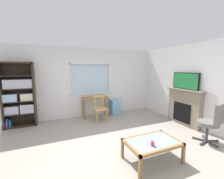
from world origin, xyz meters
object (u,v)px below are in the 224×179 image
Objects in this scene: fireplace at (184,107)px; tv at (185,81)px; bookshelf at (19,96)px; wooden_chair at (100,108)px; coffee_table at (152,144)px; sippy_cup at (153,143)px; desk_under_window at (95,101)px; plastic_drawer_unit at (115,107)px; office_chair at (212,121)px.

tv reaches higher than fireplace.
fireplace is (4.81, -1.93, -0.38)m from bookshelf.
coffee_table is (0.23, -2.45, -0.11)m from wooden_chair.
fireplace is 0.83m from tv.
desk_under_window is at bearing 92.35° from sippy_cup.
desk_under_window is 3.10m from tv.
desk_under_window reaches higher than coffee_table.
desk_under_window is at bearing -176.45° from plastic_drawer_unit.
coffee_table is (2.65, -3.07, -0.61)m from bookshelf.
tv is 0.92× the size of office_chair.
tv is (-0.02, -0.00, 0.83)m from fireplace.
plastic_drawer_unit is at bearing 110.90° from office_chair.
tv is 0.91× the size of coffee_table.
office_chair reaches higher than sippy_cup.
plastic_drawer_unit is 3.26m from office_chair.
plastic_drawer_unit is 3.23m from sippy_cup.
wooden_chair reaches higher than coffee_table.
fireplace reaches higher than coffee_table.
plastic_drawer_unit is 3.07m from coffee_table.
bookshelf is 4.13m from sippy_cup.
wooden_chair is at bearing 151.18° from tv.
fireplace reaches higher than wooden_chair.
bookshelf reaches higher than coffee_table.
wooden_chair is 0.97× the size of tv.
tv is at bearing -180.00° from fireplace.
desk_under_window is at bearing 90.56° from wooden_chair.
tv reaches higher than wooden_chair.
office_chair is (-0.42, -1.16, -0.86)m from tv.
sippy_cup is at bearing -87.29° from wooden_chair.
coffee_table is at bearing -49.25° from bookshelf.
coffee_table is at bearing -152.03° from tv.
coffee_table is (-0.57, -3.01, 0.06)m from plastic_drawer_unit.
bookshelf is at bearing 178.93° from plastic_drawer_unit.
wooden_chair is 2.88m from tv.
bookshelf is at bearing 158.04° from tv.
sippy_cup is at bearing -176.23° from office_chair.
bookshelf is at bearing 177.38° from desk_under_window.
coffee_table is (-2.16, -1.14, -0.23)m from fireplace.
sippy_cup reaches higher than coffee_table.
sippy_cup is at bearing -150.37° from tv.
office_chair is (1.97, -2.98, -0.07)m from desk_under_window.
desk_under_window reaches higher than plastic_drawer_unit.
fireplace is at bearing -49.58° from plastic_drawer_unit.
bookshelf reaches higher than sippy_cup.
bookshelf is 1.99× the size of office_chair.
desk_under_window is 0.98× the size of office_chair.
coffee_table is (-2.15, -1.14, -1.06)m from tv.
desk_under_window is 1.06× the size of tv.
tv is at bearing -28.82° from wooden_chair.
office_chair is 1.84m from sippy_cup.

